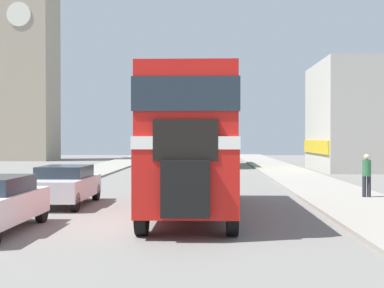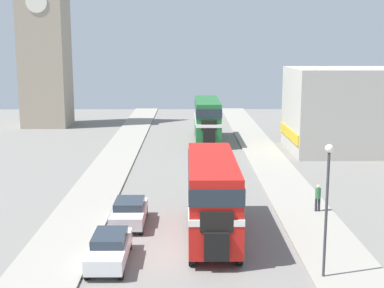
# 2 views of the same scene
# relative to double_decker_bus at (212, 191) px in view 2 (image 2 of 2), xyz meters

# --- Properties ---
(ground_plane) EXTENTS (120.00, 120.00, 0.00)m
(ground_plane) POSITION_rel_double_decker_bus_xyz_m (-0.93, -2.96, -2.50)
(ground_plane) COLOR slate
(sidewalk_right) EXTENTS (3.50, 120.00, 0.12)m
(sidewalk_right) POSITION_rel_double_decker_bus_xyz_m (5.82, -2.96, -2.44)
(sidewalk_right) COLOR gray
(sidewalk_right) RESTS_ON ground_plane
(sidewalk_left) EXTENTS (3.50, 120.00, 0.12)m
(sidewalk_left) POSITION_rel_double_decker_bus_xyz_m (-7.68, -2.96, -2.44)
(sidewalk_left) COLOR gray
(sidewalk_left) RESTS_ON ground_plane
(double_decker_bus) EXTENTS (2.52, 9.51, 4.22)m
(double_decker_bus) POSITION_rel_double_decker_bus_xyz_m (0.00, 0.00, 0.00)
(double_decker_bus) COLOR red
(double_decker_bus) RESTS_ON ground_plane
(bus_distant) EXTENTS (2.51, 10.16, 4.42)m
(bus_distant) POSITION_rel_double_decker_bus_xyz_m (0.79, 28.28, 0.11)
(bus_distant) COLOR #1E602D
(bus_distant) RESTS_ON ground_plane
(car_parked_near) EXTENTS (1.68, 4.32, 1.41)m
(car_parked_near) POSITION_rel_double_decker_bus_xyz_m (-4.93, -3.58, -1.76)
(car_parked_near) COLOR white
(car_parked_near) RESTS_ON ground_plane
(car_parked_mid) EXTENTS (1.81, 4.11, 1.40)m
(car_parked_mid) POSITION_rel_double_decker_bus_xyz_m (-4.59, 1.90, -1.77)
(car_parked_mid) COLOR silver
(car_parked_mid) RESTS_ON ground_plane
(pedestrian_walking) EXTENTS (0.33, 0.33, 1.64)m
(pedestrian_walking) POSITION_rel_double_decker_bus_xyz_m (6.59, 3.89, -1.45)
(pedestrian_walking) COLOR #282833
(pedestrian_walking) RESTS_ON sidewalk_right
(street_lamp) EXTENTS (0.36, 0.36, 5.86)m
(street_lamp) POSITION_rel_double_decker_bus_xyz_m (4.63, -5.36, 1.45)
(street_lamp) COLOR #38383D
(street_lamp) RESTS_ON sidewalk_right
(church_tower) EXTENTS (5.72, 5.72, 29.46)m
(church_tower) POSITION_rel_double_decker_bus_xyz_m (-18.77, 39.57, 12.57)
(church_tower) COLOR tan
(church_tower) RESTS_ON ground_plane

